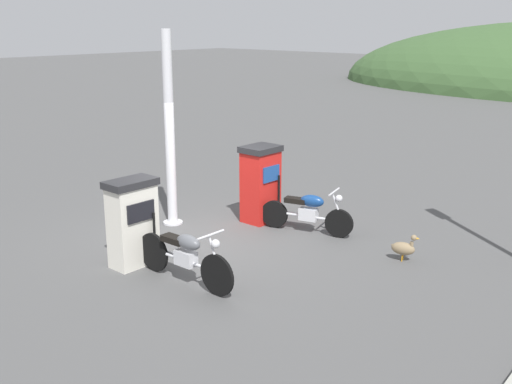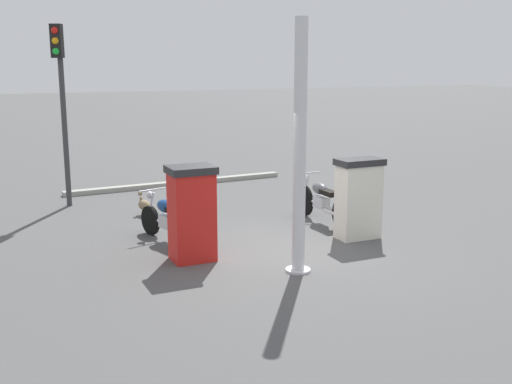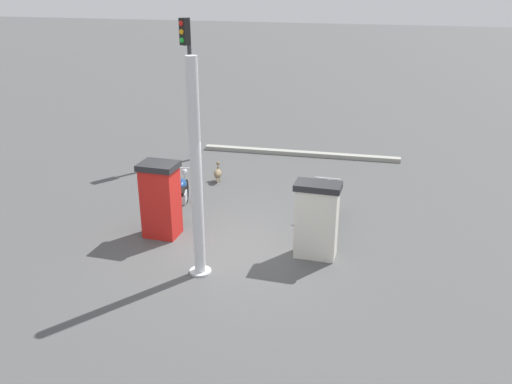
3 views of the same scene
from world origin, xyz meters
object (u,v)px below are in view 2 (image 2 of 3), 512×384
(fuel_pump_far, at_px, (192,213))
(motorcycle_far_pump, at_px, (168,219))
(motorcycle_near_pump, at_px, (322,200))
(fuel_pump_near, at_px, (358,198))
(canopy_support_pole, at_px, (300,154))
(wandering_duck, at_px, (144,204))
(roadside_traffic_light, at_px, (61,85))

(fuel_pump_far, distance_m, motorcycle_far_pump, 1.24)
(motorcycle_near_pump, xyz_separation_m, motorcycle_far_pump, (-0.06, 3.25, -0.06))
(fuel_pump_near, relative_size, canopy_support_pole, 0.39)
(motorcycle_far_pump, bearing_deg, canopy_support_pole, -149.59)
(fuel_pump_near, height_order, canopy_support_pole, canopy_support_pole)
(motorcycle_far_pump, bearing_deg, motorcycle_near_pump, -89.00)
(fuel_pump_near, distance_m, wandering_duck, 4.69)
(motorcycle_far_pump, height_order, wandering_duck, motorcycle_far_pump)
(motorcycle_near_pump, relative_size, motorcycle_far_pump, 1.14)
(motorcycle_far_pump, relative_size, canopy_support_pole, 0.48)
(fuel_pump_near, bearing_deg, motorcycle_far_pump, 70.51)
(fuel_pump_far, bearing_deg, canopy_support_pole, -132.61)
(fuel_pump_near, distance_m, motorcycle_near_pump, 1.27)
(motorcycle_far_pump, distance_m, canopy_support_pole, 3.15)
(wandering_duck, bearing_deg, motorcycle_far_pump, 177.91)
(wandering_duck, bearing_deg, fuel_pump_far, 179.88)
(fuel_pump_far, height_order, canopy_support_pole, canopy_support_pole)
(wandering_duck, height_order, canopy_support_pole, canopy_support_pole)
(motorcycle_near_pump, height_order, motorcycle_far_pump, motorcycle_near_pump)
(roadside_traffic_light, bearing_deg, motorcycle_near_pump, -128.79)
(roadside_traffic_light, bearing_deg, canopy_support_pole, -156.05)
(motorcycle_far_pump, bearing_deg, fuel_pump_near, -109.49)
(fuel_pump_far, xyz_separation_m, wandering_duck, (3.34, -0.01, -0.57))
(fuel_pump_near, relative_size, motorcycle_far_pump, 0.81)
(fuel_pump_far, bearing_deg, roadside_traffic_light, 15.76)
(fuel_pump_far, bearing_deg, motorcycle_far_pump, 3.50)
(fuel_pump_far, height_order, wandering_duck, fuel_pump_far)
(motorcycle_near_pump, bearing_deg, fuel_pump_near, -176.75)
(motorcycle_near_pump, distance_m, canopy_support_pole, 3.38)
(canopy_support_pole, bearing_deg, fuel_pump_near, -57.06)
(motorcycle_far_pump, height_order, roadside_traffic_light, roadside_traffic_light)
(roadside_traffic_light, height_order, canopy_support_pole, roadside_traffic_light)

